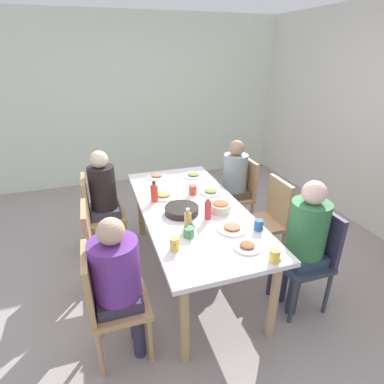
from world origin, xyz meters
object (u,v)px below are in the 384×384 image
object	(u,v)px
chair_5	(311,254)
cup_4	(189,232)
plate_4	(232,228)
bottle_1	(188,220)
cup_2	(275,256)
cup_0	(175,244)
bottle_2	(154,192)
bowl_0	(220,207)
chair_4	(107,299)
cup_1	(193,190)
cup_3	(259,225)
chair_3	(240,191)
chair_2	(102,246)
chair_0	(269,217)
person_3	(234,179)
plate_1	(157,176)
bottle_0	(208,209)
plate_2	(211,192)
chair_1	(98,211)
plate_0	(193,175)
plate_5	(164,195)
plate_3	(247,246)
person_1	(105,195)
dining_table	(192,215)
person_5	(305,236)

from	to	relation	value
chair_5	cup_4	bearing A→B (deg)	-101.54
plate_4	bottle_1	world-z (taller)	bottle_1
cup_2	cup_0	bearing A→B (deg)	-119.54
cup_2	bottle_2	distance (m)	1.29
bowl_0	chair_4	bearing A→B (deg)	-64.00
cup_1	cup_3	size ratio (longest dim) A/B	1.07
chair_3	cup_2	world-z (taller)	chair_3
chair_2	chair_3	size ratio (longest dim) A/B	1.00
cup_0	cup_2	world-z (taller)	cup_0
chair_5	chair_0	bearing A→B (deg)	180.00
person_3	bottle_1	world-z (taller)	person_3
plate_1	bottle_2	bearing A→B (deg)	-14.11
bowl_0	bottle_0	distance (m)	0.18
chair_2	cup_0	distance (m)	0.83
cup_3	bottle_1	bearing A→B (deg)	-109.30
person_3	cup_1	world-z (taller)	person_3
plate_2	cup_0	distance (m)	1.01
chair_1	bowl_0	distance (m)	1.36
plate_0	plate_5	distance (m)	0.61
plate_5	chair_2	bearing A→B (deg)	-65.10
chair_2	cup_1	bearing A→B (deg)	105.71
plate_0	chair_3	bearing A→B (deg)	85.38
plate_3	bowl_0	world-z (taller)	bowl_0
chair_2	cup_4	distance (m)	0.85
person_1	chair_2	xyz separation A→B (m)	(0.67, -0.09, -0.17)
plate_2	plate_4	xyz separation A→B (m)	(0.70, -0.09, -0.00)
plate_0	cup_2	xyz separation A→B (m)	(1.64, 0.03, 0.03)
cup_2	chair_1	bearing A→B (deg)	-145.21
chair_0	chair_5	distance (m)	0.67
cup_1	cup_2	size ratio (longest dim) A/B	1.04
plate_4	cup_4	distance (m)	0.36
dining_table	cup_1	xyz separation A→B (m)	(-0.26, 0.09, 0.13)
bottle_0	plate_4	bearing A→B (deg)	28.44
person_5	bottle_2	size ratio (longest dim) A/B	5.99
plate_2	plate_3	bearing A→B (deg)	-5.54
cup_2	plate_1	bearing A→B (deg)	-166.15
chair_1	plate_3	bearing A→B (deg)	35.79
plate_0	person_3	bearing A→B (deg)	84.50
cup_1	plate_4	bearing A→B (deg)	7.00
plate_4	bowl_0	bearing A→B (deg)	174.79
chair_1	person_3	bearing A→B (deg)	90.00
bottle_1	chair_4	bearing A→B (deg)	-65.37
chair_0	plate_1	world-z (taller)	chair_0
plate_0	plate_1	distance (m)	0.41
chair_1	chair_0	bearing A→B (deg)	68.13
person_3	cup_1	size ratio (longest dim) A/B	9.97
chair_2	person_5	distance (m)	1.71
person_1	plate_4	distance (m)	1.46
plate_0	cup_0	xyz separation A→B (m)	(1.30, -0.57, 0.03)
chair_2	cup_2	size ratio (longest dim) A/B	8.17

